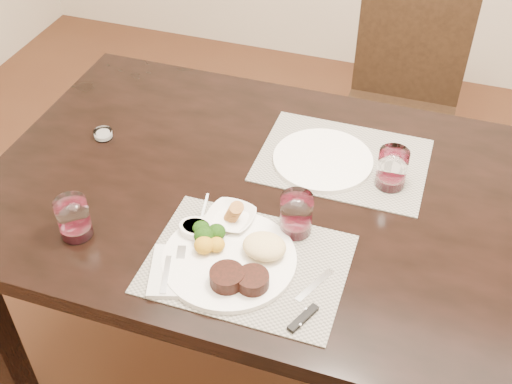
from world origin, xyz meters
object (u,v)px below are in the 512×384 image
(wine_glass_near, at_px, (296,216))
(far_plate, at_px, (323,160))
(steak_knife, at_px, (306,310))
(dinner_plate, at_px, (235,258))
(cracker_bowl, at_px, (231,218))
(chair_far, at_px, (401,98))

(wine_glass_near, xyz_separation_m, far_plate, (-0.00, 0.28, -0.04))
(steak_knife, relative_size, far_plate, 0.73)
(steak_knife, bearing_deg, wine_glass_near, 135.71)
(dinner_plate, xyz_separation_m, steak_knife, (0.19, -0.08, -0.01))
(dinner_plate, relative_size, wine_glass_near, 2.90)
(dinner_plate, xyz_separation_m, cracker_bowl, (-0.06, 0.13, -0.00))
(steak_knife, bearing_deg, chair_far, 112.67)
(steak_knife, xyz_separation_m, cracker_bowl, (-0.25, 0.21, 0.01))
(cracker_bowl, distance_m, wine_glass_near, 0.16)
(dinner_plate, distance_m, cracker_bowl, 0.14)
(wine_glass_near, bearing_deg, steak_knife, -68.81)
(chair_far, xyz_separation_m, dinner_plate, (-0.24, -1.22, 0.27))
(dinner_plate, bearing_deg, far_plate, 57.56)
(far_plate, bearing_deg, chair_far, 80.31)
(cracker_bowl, relative_size, far_plate, 0.46)
(chair_far, xyz_separation_m, far_plate, (-0.13, -0.78, 0.26))
(chair_far, bearing_deg, dinner_plate, -100.95)
(far_plate, bearing_deg, cracker_bowl, -117.02)
(cracker_bowl, height_order, far_plate, cracker_bowl)
(cracker_bowl, bearing_deg, steak_knife, -39.70)
(cracker_bowl, xyz_separation_m, far_plate, (0.16, 0.31, -0.01))
(dinner_plate, height_order, steak_knife, dinner_plate)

